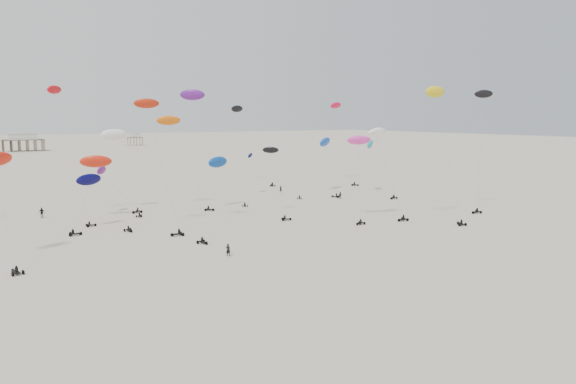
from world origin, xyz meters
TOP-DOWN VIEW (x-y plane):
  - ground_plane at (0.00, 200.00)m, footprint 900.00×900.00m
  - pavilion_main at (-10.00, 350.00)m, footprint 21.00×13.00m
  - pavilion_small at (60.00, 380.00)m, footprint 9.00×7.00m
  - rig_0 at (-24.58, 109.78)m, footprint 7.87×9.70m
  - rig_1 at (18.93, 129.35)m, footprint 8.58×15.53m
  - rig_2 at (-16.27, 102.67)m, footprint 5.03×10.80m
  - rig_4 at (-10.45, 100.36)m, footprint 7.68×17.32m
  - rig_5 at (26.55, 153.88)m, footprint 7.06×16.30m
  - rig_6 at (-5.39, 123.38)m, footprint 8.78×11.14m
  - rig_7 at (7.45, 104.49)m, footprint 4.57×11.11m
  - rig_8 at (35.14, 127.64)m, footprint 8.39×14.47m
  - rig_9 at (45.12, 88.59)m, footprint 7.74×5.63m
  - rig_10 at (17.76, 92.60)m, footprint 6.50×7.01m
  - rig_11 at (-27.15, 121.30)m, footprint 5.27×15.64m
  - rig_12 at (-18.26, 123.10)m, footprint 8.67×5.86m
  - rig_13 at (43.75, 119.67)m, footprint 6.49×15.84m
  - rig_14 at (-23.24, 117.64)m, footprint 11.07×16.89m
  - rig_16 at (29.33, 84.21)m, footprint 4.75×8.31m
  - rig_17 at (22.07, 91.17)m, footprint 6.58×6.87m
  - rig_18 at (51.33, 144.07)m, footprint 6.40×16.14m
  - rig_19 at (-16.82, 125.67)m, footprint 5.20×12.01m
  - rig_20 at (2.59, 119.17)m, footprint 8.91×4.55m
  - spectator_0 at (-13.86, 80.83)m, footprint 0.90×0.87m
  - spectator_1 at (31.22, 116.19)m, footprint 1.07×0.91m
  - spectator_2 at (-31.23, 125.42)m, footprint 1.39×0.80m
  - spectator_3 at (25.02, 132.75)m, footprint 0.86×0.84m

SIDE VIEW (x-z plane):
  - ground_plane at x=0.00m, z-range 0.00..0.00m
  - spectator_0 at x=-13.86m, z-range -1.02..1.02m
  - spectator_1 at x=31.22m, z-range -0.95..0.95m
  - spectator_2 at x=-31.23m, z-range -1.15..1.15m
  - spectator_3 at x=25.02m, z-range -0.98..0.98m
  - pavilion_small at x=60.00m, z-range -0.51..7.49m
  - pavilion_main at x=-10.00m, z-range -0.68..9.12m
  - rig_12 at x=-18.26m, z-range 0.73..10.65m
  - rig_1 at x=18.93m, z-range -1.67..14.68m
  - rig_0 at x=-24.58m, z-range 1.46..12.18m
  - rig_7 at x=7.45m, z-range 0.52..14.69m
  - rig_20 at x=2.59m, z-range 3.05..14.06m
  - rig_14 at x=-23.24m, z-range 0.18..18.17m
  - rig_13 at x=43.75m, z-range 2.01..18.35m
  - rig_8 at x=35.14m, z-range 3.40..19.09m
  - rig_10 at x=17.76m, z-range 3.71..19.40m
  - rig_17 at x=22.07m, z-range 3.74..20.85m
  - rig_19 at x=-16.82m, z-range 4.87..22.40m
  - rig_2 at x=-16.27m, z-range 3.32..25.47m
  - rig_6 at x=-5.39m, z-range 4.90..24.80m
  - rig_5 at x=26.55m, z-range 3.03..26.97m
  - rig_9 at x=45.12m, z-range 3.06..27.29m
  - rig_4 at x=-10.45m, z-range 4.02..29.92m
  - rig_11 at x=-27.15m, z-range 3.91..30.09m
  - rig_16 at x=29.33m, z-range 5.52..29.80m
  - rig_18 at x=51.33m, z-range 5.49..29.93m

